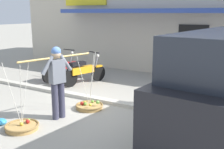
{
  "coord_description": "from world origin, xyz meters",
  "views": [
    {
      "loc": [
        3.75,
        -5.37,
        2.44
      ],
      "look_at": [
        0.19,
        0.6,
        0.85
      ],
      "focal_mm": 43.62,
      "sensor_mm": 36.0,
      "label": 1
    }
  ],
  "objects_px": {
    "motorcycle_nearest_shop": "(61,68)",
    "motorcycle_second_in_row": "(84,71)",
    "wooden_crate": "(181,91)",
    "fruit_vendor": "(57,78)",
    "fruit_basket_right_side": "(89,106)",
    "fruit_basket_left_side": "(22,126)",
    "plastic_litter_bag": "(1,122)"
  },
  "relations": [
    {
      "from": "fruit_basket_right_side",
      "to": "plastic_litter_bag",
      "type": "bearing_deg",
      "value": -120.5
    },
    {
      "from": "motorcycle_second_in_row",
      "to": "plastic_litter_bag",
      "type": "bearing_deg",
      "value": -82.13
    },
    {
      "from": "fruit_basket_left_side",
      "to": "wooden_crate",
      "type": "relative_size",
      "value": 3.3
    },
    {
      "from": "motorcycle_nearest_shop",
      "to": "plastic_litter_bag",
      "type": "distance_m",
      "value": 4.19
    },
    {
      "from": "fruit_vendor",
      "to": "motorcycle_nearest_shop",
      "type": "height_order",
      "value": "fruit_vendor"
    },
    {
      "from": "fruit_vendor",
      "to": "motorcycle_second_in_row",
      "type": "height_order",
      "value": "fruit_vendor"
    },
    {
      "from": "wooden_crate",
      "to": "plastic_litter_bag",
      "type": "bearing_deg",
      "value": -123.94
    },
    {
      "from": "fruit_vendor",
      "to": "fruit_basket_right_side",
      "type": "height_order",
      "value": "fruit_vendor"
    },
    {
      "from": "fruit_vendor",
      "to": "fruit_basket_right_side",
      "type": "bearing_deg",
      "value": 74.97
    },
    {
      "from": "plastic_litter_bag",
      "to": "wooden_crate",
      "type": "bearing_deg",
      "value": 56.06
    },
    {
      "from": "motorcycle_second_in_row",
      "to": "motorcycle_nearest_shop",
      "type": "bearing_deg",
      "value": 177.4
    },
    {
      "from": "fruit_basket_left_side",
      "to": "plastic_litter_bag",
      "type": "bearing_deg",
      "value": -174.22
    },
    {
      "from": "motorcycle_nearest_shop",
      "to": "wooden_crate",
      "type": "bearing_deg",
      "value": 4.16
    },
    {
      "from": "motorcycle_nearest_shop",
      "to": "motorcycle_second_in_row",
      "type": "distance_m",
      "value": 1.09
    },
    {
      "from": "plastic_litter_bag",
      "to": "wooden_crate",
      "type": "height_order",
      "value": "wooden_crate"
    },
    {
      "from": "motorcycle_nearest_shop",
      "to": "fruit_vendor",
      "type": "bearing_deg",
      "value": -49.52
    },
    {
      "from": "fruit_vendor",
      "to": "wooden_crate",
      "type": "bearing_deg",
      "value": 58.69
    },
    {
      "from": "wooden_crate",
      "to": "motorcycle_nearest_shop",
      "type": "bearing_deg",
      "value": -175.84
    },
    {
      "from": "motorcycle_nearest_shop",
      "to": "motorcycle_second_in_row",
      "type": "relative_size",
      "value": 1.03
    },
    {
      "from": "motorcycle_nearest_shop",
      "to": "motorcycle_second_in_row",
      "type": "height_order",
      "value": "same"
    },
    {
      "from": "plastic_litter_bag",
      "to": "motorcycle_second_in_row",
      "type": "bearing_deg",
      "value": 97.87
    },
    {
      "from": "plastic_litter_bag",
      "to": "wooden_crate",
      "type": "relative_size",
      "value": 0.64
    },
    {
      "from": "motorcycle_second_in_row",
      "to": "fruit_basket_left_side",
      "type": "bearing_deg",
      "value": -73.11
    },
    {
      "from": "fruit_basket_left_side",
      "to": "motorcycle_second_in_row",
      "type": "height_order",
      "value": "fruit_basket_left_side"
    },
    {
      "from": "motorcycle_second_in_row",
      "to": "wooden_crate",
      "type": "distance_m",
      "value": 3.36
    },
    {
      "from": "fruit_vendor",
      "to": "motorcycle_second_in_row",
      "type": "relative_size",
      "value": 1.02
    },
    {
      "from": "motorcycle_second_in_row",
      "to": "plastic_litter_bag",
      "type": "relative_size",
      "value": 6.31
    },
    {
      "from": "fruit_vendor",
      "to": "plastic_litter_bag",
      "type": "height_order",
      "value": "fruit_vendor"
    },
    {
      "from": "fruit_vendor",
      "to": "motorcycle_nearest_shop",
      "type": "bearing_deg",
      "value": 130.48
    },
    {
      "from": "fruit_basket_right_side",
      "to": "wooden_crate",
      "type": "xyz_separation_m",
      "value": [
        1.71,
        2.31,
        0.09
      ]
    },
    {
      "from": "fruit_basket_left_side",
      "to": "plastic_litter_bag",
      "type": "distance_m",
      "value": 0.61
    },
    {
      "from": "fruit_vendor",
      "to": "wooden_crate",
      "type": "distance_m",
      "value": 3.84
    }
  ]
}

